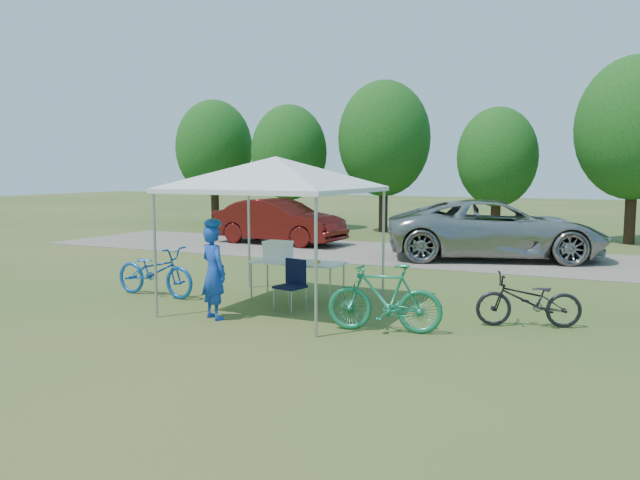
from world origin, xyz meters
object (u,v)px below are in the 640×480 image
at_px(cooler, 278,250).
at_px(cyclist, 214,272).
at_px(folding_table, 297,264).
at_px(bike_dark, 529,300).
at_px(bike_blue, 155,271).
at_px(folding_chair, 293,280).
at_px(bike_green, 384,298).
at_px(minivan, 496,229).
at_px(sedan, 279,221).

xyz_separation_m(cooler, cyclist, (-0.10, -2.04, -0.14)).
xyz_separation_m(folding_table, bike_dark, (4.33, -0.38, -0.26)).
bearing_deg(bike_blue, cyclist, -113.95).
bearing_deg(folding_table, cooler, 180.00).
distance_m(folding_chair, bike_green, 2.16).
bearing_deg(cooler, cyclist, -92.69).
xyz_separation_m(cooler, bike_green, (2.78, -1.65, -0.39)).
distance_m(bike_blue, minivan, 9.72).
distance_m(cooler, minivan, 7.83).
distance_m(cyclist, bike_blue, 2.44).
bearing_deg(bike_dark, sedan, -150.88).
xyz_separation_m(cooler, minivan, (2.95, 7.25, -0.07)).
xyz_separation_m(cyclist, sedan, (-4.22, 9.91, -0.01)).
height_order(bike_green, bike_dark, bike_green).
xyz_separation_m(bike_blue, bike_dark, (7.01, 0.56, -0.07)).
xyz_separation_m(bike_green, minivan, (0.17, 8.90, 0.32)).
bearing_deg(minivan, bike_blue, 129.78).
relative_size(cyclist, bike_dark, 0.96).
relative_size(cyclist, sedan, 0.34).
relative_size(bike_green, minivan, 0.30).
bearing_deg(sedan, bike_green, -138.52).
bearing_deg(bike_green, folding_chair, -123.52).
height_order(bike_blue, bike_dark, bike_blue).
xyz_separation_m(folding_table, folding_chair, (0.35, -0.85, -0.16)).
distance_m(cooler, sedan, 8.98).
height_order(cyclist, sedan, cyclist).
bearing_deg(sedan, bike_blue, -162.07).
xyz_separation_m(bike_blue, sedan, (-2.06, 8.81, 0.28)).
bearing_deg(bike_green, bike_dark, 110.91).
distance_m(folding_table, cooler, 0.48).
relative_size(folding_chair, cooler, 1.72).
height_order(cyclist, bike_dark, cyclist).
xyz_separation_m(folding_table, cyclist, (-0.52, -2.04, 0.09)).
bearing_deg(cooler, bike_blue, -157.38).
xyz_separation_m(folding_chair, cooler, (-0.77, 0.85, 0.40)).
xyz_separation_m(folding_table, minivan, (2.53, 7.25, 0.16)).
distance_m(minivan, sedan, 7.30).
xyz_separation_m(cooler, bike_blue, (-2.26, -0.94, -0.43)).
relative_size(cooler, sedan, 0.11).
bearing_deg(folding_chair, minivan, 87.37).
bearing_deg(folding_table, folding_chair, -67.58).
relative_size(cooler, cyclist, 0.33).
height_order(folding_chair, cyclist, cyclist).
bearing_deg(folding_chair, cyclist, -113.68).
distance_m(folding_table, folding_chair, 0.93).
height_order(folding_table, bike_green, bike_green).
bearing_deg(cyclist, bike_blue, -2.16).
distance_m(folding_table, minivan, 7.68).
xyz_separation_m(folding_table, bike_blue, (-2.68, -0.94, -0.19)).
relative_size(folding_table, bike_dark, 1.09).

